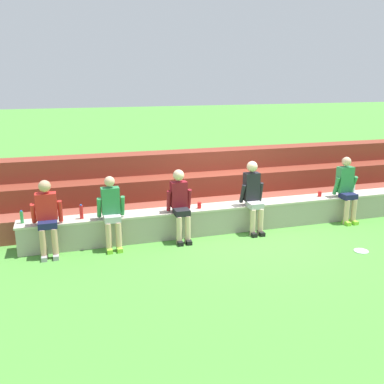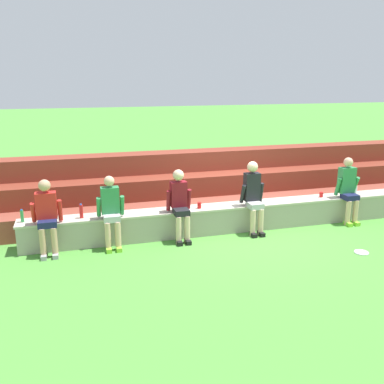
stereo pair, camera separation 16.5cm
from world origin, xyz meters
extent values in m
plane|color=#4C9338|center=(0.00, 0.00, 0.00)|extent=(80.00, 80.00, 0.00)
cube|color=#A8A08E|center=(0.00, 0.23, 0.28)|extent=(9.15, 0.47, 0.56)
cube|color=#BCB39F|center=(0.00, 0.23, 0.54)|extent=(9.19, 0.51, 0.04)
cube|color=brown|center=(0.00, 0.96, 0.24)|extent=(11.34, 0.61, 0.47)
cube|color=maroon|center=(0.00, 1.56, 0.47)|extent=(11.34, 0.61, 0.95)
cube|color=brown|center=(0.00, 2.17, 0.71)|extent=(11.34, 0.61, 1.42)
cylinder|color=tan|center=(-4.10, -0.22, 0.28)|extent=(0.11, 0.11, 0.56)
cylinder|color=tan|center=(-3.90, -0.22, 0.28)|extent=(0.11, 0.11, 0.56)
cube|color=#99999E|center=(-4.10, -0.26, 0.04)|extent=(0.10, 0.22, 0.08)
cube|color=#99999E|center=(-3.90, -0.26, 0.04)|extent=(0.10, 0.22, 0.08)
cube|color=#191E47|center=(-4.00, -0.09, 0.61)|extent=(0.33, 0.33, 0.12)
cube|color=red|center=(-4.00, 0.05, 0.91)|extent=(0.37, 0.20, 0.49)
sphere|color=tan|center=(-4.00, 0.05, 1.29)|extent=(0.22, 0.22, 0.22)
cylinder|color=red|center=(-4.24, 0.03, 0.80)|extent=(0.08, 0.24, 0.42)
cylinder|color=red|center=(-3.77, 0.03, 0.80)|extent=(0.08, 0.17, 0.43)
cylinder|color=#DBAD89|center=(-2.94, -0.21, 0.28)|extent=(0.11, 0.11, 0.56)
cylinder|color=#DBAD89|center=(-2.75, -0.21, 0.28)|extent=(0.11, 0.11, 0.56)
cube|color=#8CD833|center=(-2.94, -0.25, 0.04)|extent=(0.10, 0.22, 0.08)
cube|color=#8CD833|center=(-2.75, -0.25, 0.04)|extent=(0.10, 0.22, 0.08)
cube|color=#B2B2B7|center=(-2.85, -0.08, 0.61)|extent=(0.31, 0.32, 0.12)
cube|color=#2D7F47|center=(-2.85, 0.05, 0.92)|extent=(0.34, 0.20, 0.51)
sphere|color=#DBAD89|center=(-2.85, 0.05, 1.30)|extent=(0.20, 0.20, 0.20)
cylinder|color=#2D7F47|center=(-3.07, 0.03, 0.81)|extent=(0.08, 0.22, 0.42)
cylinder|color=#2D7F47|center=(-2.63, 0.03, 0.81)|extent=(0.08, 0.22, 0.42)
cylinder|color=beige|center=(-1.58, -0.23, 0.28)|extent=(0.11, 0.11, 0.56)
cylinder|color=beige|center=(-1.40, -0.23, 0.28)|extent=(0.11, 0.11, 0.56)
cube|color=black|center=(-1.58, -0.27, 0.04)|extent=(0.10, 0.22, 0.08)
cube|color=black|center=(-1.40, -0.27, 0.04)|extent=(0.10, 0.22, 0.08)
cube|color=black|center=(-1.49, -0.09, 0.61)|extent=(0.29, 0.34, 0.12)
cube|color=maroon|center=(-1.49, 0.11, 0.92)|extent=(0.32, 0.20, 0.51)
sphere|color=beige|center=(-1.49, 0.11, 1.31)|extent=(0.22, 0.22, 0.22)
cylinder|color=maroon|center=(-1.70, 0.09, 0.81)|extent=(0.08, 0.15, 0.43)
cylinder|color=maroon|center=(-1.28, 0.09, 0.81)|extent=(0.08, 0.17, 0.43)
cylinder|color=beige|center=(0.00, -0.22, 0.28)|extent=(0.11, 0.11, 0.56)
cylinder|color=beige|center=(0.18, -0.22, 0.28)|extent=(0.11, 0.11, 0.56)
cube|color=black|center=(0.00, -0.26, 0.04)|extent=(0.10, 0.22, 0.08)
cube|color=black|center=(0.18, -0.26, 0.04)|extent=(0.10, 0.22, 0.08)
cube|color=#B2B2B7|center=(0.09, -0.09, 0.61)|extent=(0.29, 0.33, 0.12)
cube|color=black|center=(0.09, 0.10, 0.96)|extent=(0.32, 0.20, 0.59)
sphere|color=beige|center=(0.09, 0.10, 1.39)|extent=(0.23, 0.23, 0.23)
cylinder|color=black|center=(-0.12, 0.08, 0.83)|extent=(0.08, 0.21, 0.42)
cylinder|color=black|center=(0.30, 0.08, 0.83)|extent=(0.08, 0.15, 0.43)
cylinder|color=#DBAD89|center=(2.29, -0.19, 0.28)|extent=(0.11, 0.11, 0.56)
cylinder|color=#DBAD89|center=(2.48, -0.19, 0.28)|extent=(0.11, 0.11, 0.56)
cube|color=#8CD833|center=(2.29, -0.23, 0.04)|extent=(0.10, 0.22, 0.08)
cube|color=#8CD833|center=(2.48, -0.23, 0.04)|extent=(0.10, 0.22, 0.08)
cube|color=#191E47|center=(2.39, -0.07, 0.61)|extent=(0.31, 0.30, 0.12)
cube|color=#2D7F47|center=(2.39, 0.10, 0.96)|extent=(0.35, 0.20, 0.57)
sphere|color=#DBAD89|center=(2.39, 0.10, 1.37)|extent=(0.20, 0.20, 0.20)
cylinder|color=#2D7F47|center=(2.16, 0.08, 0.83)|extent=(0.08, 0.19, 0.43)
cylinder|color=#2D7F47|center=(2.61, 0.08, 0.83)|extent=(0.08, 0.24, 0.42)
cylinder|color=red|center=(-3.39, 0.21, 0.69)|extent=(0.07, 0.07, 0.26)
cylinder|color=blue|center=(-3.39, 0.21, 0.83)|extent=(0.04, 0.04, 0.02)
cylinder|color=silver|center=(2.75, 0.25, 0.66)|extent=(0.08, 0.08, 0.20)
cylinder|color=blue|center=(2.75, 0.25, 0.77)|extent=(0.05, 0.05, 0.02)
cylinder|color=green|center=(-4.46, 0.26, 0.68)|extent=(0.06, 0.06, 0.22)
cylinder|color=blue|center=(-4.46, 0.26, 0.80)|extent=(0.04, 0.04, 0.02)
cylinder|color=red|center=(1.86, 0.25, 0.62)|extent=(0.08, 0.08, 0.11)
cylinder|color=red|center=(-1.03, 0.18, 0.63)|extent=(0.08, 0.08, 0.13)
cylinder|color=white|center=(1.60, -1.61, 0.01)|extent=(0.27, 0.27, 0.02)
camera|label=1|loc=(-3.66, -7.87, 3.19)|focal=40.15mm
camera|label=2|loc=(-3.50, -7.91, 3.19)|focal=40.15mm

